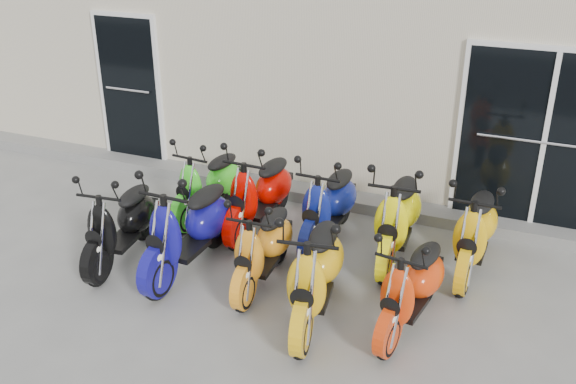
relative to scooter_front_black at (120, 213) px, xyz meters
name	(u,v)px	position (x,y,z in m)	size (l,w,h in m)	color
ground	(267,274)	(1.65, 0.33, -0.59)	(80.00, 80.00, 0.00)	gray
building	(393,40)	(1.65, 5.53, 1.01)	(14.00, 6.00, 3.20)	beige
front_step	(328,196)	(1.65, 2.35, -0.52)	(14.00, 0.40, 0.15)	gray
door_left	(130,85)	(-1.55, 2.50, 0.67)	(1.07, 0.08, 2.22)	black
door_right	(545,136)	(4.25, 2.50, 0.67)	(2.02, 0.08, 2.22)	black
scooter_front_black	(120,213)	(0.00, 0.00, 0.00)	(0.58, 1.60, 1.18)	black
scooter_front_blue	(188,216)	(0.82, 0.11, 0.07)	(0.65, 1.80, 1.33)	#131088
scooter_front_orange_a	(263,237)	(1.68, 0.16, -0.03)	(0.55, 1.52, 1.13)	orange
scooter_front_orange_b	(316,261)	(2.41, -0.21, 0.05)	(0.63, 1.75, 1.29)	yellow
scooter_front_red	(413,276)	(3.30, 0.00, -0.02)	(0.56, 1.54, 1.14)	red
scooter_back_green	(208,175)	(0.37, 1.35, -0.01)	(0.57, 1.56, 1.16)	#3CEA24
scooter_back_red	(260,183)	(1.13, 1.28, 0.04)	(0.62, 1.70, 1.25)	#CF0700
scooter_back_blue	(329,195)	(2.02, 1.30, 0.02)	(0.60, 1.66, 1.22)	navy
scooter_back_yellow	(398,207)	(2.85, 1.26, 0.05)	(0.63, 1.74, 1.29)	#FFF509
scooter_back_extra	(476,221)	(3.70, 1.30, 0.02)	(0.60, 1.66, 1.22)	#F0B00C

